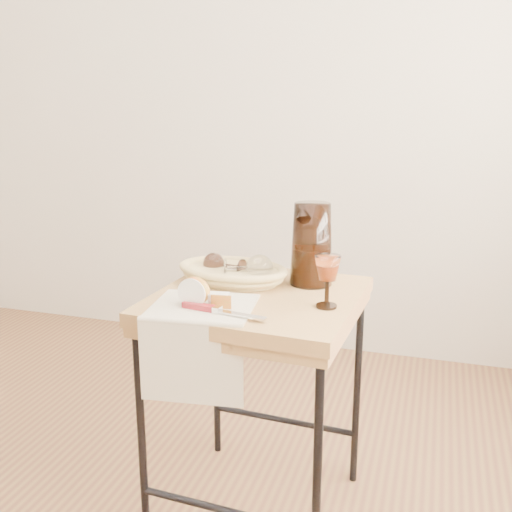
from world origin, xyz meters
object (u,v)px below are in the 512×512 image
(pitcher, at_px, (312,244))
(table_knife, at_px, (220,310))
(side_table, at_px, (258,406))
(bread_basket, at_px, (233,274))
(goblet_lying_b, at_px, (245,268))
(apple_half, at_px, (195,291))
(wine_goblet, at_px, (327,281))
(tea_towel, at_px, (203,307))
(goblet_lying_a, at_px, (226,265))

(pitcher, xyz_separation_m, table_knife, (-0.17, -0.35, -0.11))
(side_table, distance_m, bread_basket, 0.42)
(goblet_lying_b, distance_m, apple_half, 0.25)
(wine_goblet, bearing_deg, tea_towel, -162.31)
(side_table, xyz_separation_m, tea_towel, (-0.11, -0.16, 0.37))
(tea_towel, distance_m, pitcher, 0.41)
(side_table, relative_size, goblet_lying_b, 5.41)
(bread_basket, height_order, goblet_lying_a, goblet_lying_a)
(tea_towel, bearing_deg, table_knife, -39.18)
(tea_towel, xyz_separation_m, apple_half, (-0.02, -0.00, 0.04))
(bread_basket, bearing_deg, tea_towel, -81.27)
(bread_basket, distance_m, wine_goblet, 0.37)
(side_table, bearing_deg, tea_towel, -123.69)
(tea_towel, relative_size, pitcher, 0.95)
(bread_basket, xyz_separation_m, wine_goblet, (0.33, -0.15, 0.05))
(tea_towel, height_order, goblet_lying_b, goblet_lying_b)
(goblet_lying_a, bearing_deg, table_knife, 119.15)
(side_table, xyz_separation_m, apple_half, (-0.13, -0.17, 0.42))
(side_table, distance_m, tea_towel, 0.42)
(goblet_lying_a, distance_m, goblet_lying_b, 0.08)
(goblet_lying_a, height_order, goblet_lying_b, goblet_lying_b)
(pitcher, bearing_deg, wine_goblet, -87.88)
(wine_goblet, bearing_deg, table_knife, -150.59)
(side_table, distance_m, apple_half, 0.47)
(side_table, distance_m, goblet_lying_a, 0.45)
(tea_towel, relative_size, table_knife, 1.15)
(tea_towel, xyz_separation_m, pitcher, (0.24, 0.31, 0.12))
(apple_half, bearing_deg, table_knife, -23.41)
(goblet_lying_b, height_order, pitcher, pitcher)
(side_table, distance_m, table_knife, 0.44)
(tea_towel, bearing_deg, side_table, 49.35)
(goblet_lying_a, bearing_deg, apple_half, 103.62)
(apple_half, bearing_deg, goblet_lying_a, 93.15)
(bread_basket, bearing_deg, table_knife, -68.67)
(goblet_lying_a, distance_m, pitcher, 0.28)
(tea_towel, xyz_separation_m, goblet_lying_a, (-0.03, 0.27, 0.04))
(tea_towel, relative_size, wine_goblet, 1.86)
(side_table, relative_size, wine_goblet, 4.94)
(goblet_lying_b, relative_size, apple_half, 1.54)
(tea_towel, height_order, wine_goblet, wine_goblet)
(goblet_lying_b, height_order, apple_half, goblet_lying_b)
(goblet_lying_b, bearing_deg, side_table, -63.67)
(goblet_lying_a, relative_size, table_knife, 0.47)
(tea_towel, relative_size, goblet_lying_a, 2.44)
(tea_towel, distance_m, wine_goblet, 0.35)
(tea_towel, bearing_deg, pitcher, 45.21)
(tea_towel, height_order, bread_basket, bread_basket)
(goblet_lying_b, height_order, wine_goblet, wine_goblet)
(goblet_lying_b, xyz_separation_m, pitcher, (0.19, 0.07, 0.07))
(side_table, height_order, goblet_lying_b, goblet_lying_b)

